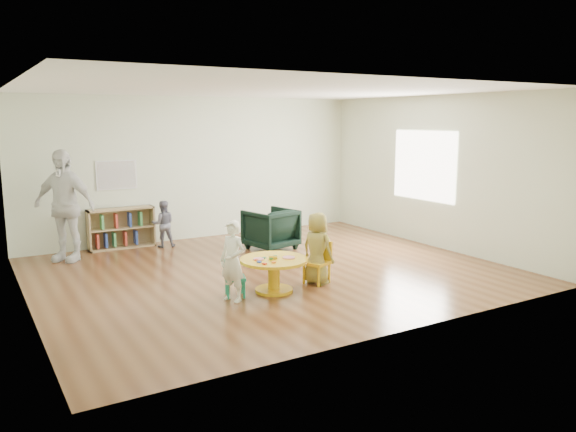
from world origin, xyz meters
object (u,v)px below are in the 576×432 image
object	(u,v)px
bookshelf	(120,228)
child_right	(317,248)
activity_table	(274,269)
adult_caretaker	(64,206)
armchair	(271,229)
toddler	(163,224)
kid_chair_left	(232,277)
kid_chair_right	(318,261)
child_left	(233,261)

from	to	relation	value
bookshelf	child_right	size ratio (longest dim) A/B	1.14
activity_table	adult_caretaker	distance (m)	4.00
bookshelf	armchair	world-z (taller)	bookshelf
toddler	kid_chair_left	bearing A→B (deg)	101.32
bookshelf	armchair	distance (m)	2.80
kid_chair_right	adult_caretaker	xyz separation A→B (m)	(-2.94, 3.26, 0.61)
kid_chair_left	child_right	xyz separation A→B (m)	(1.32, -0.08, 0.25)
bookshelf	armchair	bearing A→B (deg)	-32.71
bookshelf	adult_caretaker	distance (m)	1.28
bookshelf	adult_caretaker	xyz separation A→B (m)	(-1.03, -0.51, 0.58)
child_right	toddler	distance (m)	3.64
kid_chair_left	adult_caretaker	xyz separation A→B (m)	(-1.57, 3.22, 0.67)
kid_chair_left	child_left	bearing A→B (deg)	-2.47
kid_chair_left	child_right	bearing A→B (deg)	105.42
child_right	toddler	bearing A→B (deg)	-0.52
bookshelf	child_left	size ratio (longest dim) A/B	1.12
kid_chair_right	child_right	xyz separation A→B (m)	(-0.05, -0.04, 0.19)
activity_table	child_left	distance (m)	0.69
bookshelf	toddler	distance (m)	0.79
kid_chair_right	activity_table	bearing A→B (deg)	72.35
kid_chair_right	bookshelf	distance (m)	4.22
kid_chair_left	kid_chair_right	size ratio (longest dim) A/B	0.82
kid_chair_left	bookshelf	world-z (taller)	bookshelf
bookshelf	toddler	size ratio (longest dim) A/B	1.37
child_left	bookshelf	bearing A→B (deg)	163.81
bookshelf	adult_caretaker	world-z (taller)	adult_caretaker
kid_chair_right	armchair	xyz separation A→B (m)	(0.45, 2.25, 0.04)
activity_table	kid_chair_left	bearing A→B (deg)	171.58
bookshelf	kid_chair_right	bearing A→B (deg)	-63.14
adult_caretaker	toddler	bearing A→B (deg)	49.03
bookshelf	activity_table	bearing A→B (deg)	-73.38
child_right	adult_caretaker	size ratio (longest dim) A/B	0.56
activity_table	child_right	size ratio (longest dim) A/B	0.90
bookshelf	child_left	xyz separation A→B (m)	(0.48, -3.89, 0.17)
toddler	bookshelf	bearing A→B (deg)	-12.00
child_left	adult_caretaker	xyz separation A→B (m)	(-1.51, 3.38, 0.41)
child_right	adult_caretaker	xyz separation A→B (m)	(-2.89, 3.30, 0.42)
child_left	kid_chair_left	bearing A→B (deg)	135.44
toddler	adult_caretaker	bearing A→B (deg)	19.33
activity_table	child_left	world-z (taller)	child_left
activity_table	child_left	bearing A→B (deg)	-173.61
kid_chair_left	armchair	size ratio (longest dim) A/B	0.62
child_left	toddler	size ratio (longest dim) A/B	1.22
child_right	kid_chair_right	bearing A→B (deg)	-71.54
activity_table	armchair	size ratio (longest dim) A/B	1.14
activity_table	adult_caretaker	world-z (taller)	adult_caretaker
activity_table	adult_caretaker	bearing A→B (deg)	123.27
armchair	adult_caretaker	size ratio (longest dim) A/B	0.44
activity_table	adult_caretaker	size ratio (longest dim) A/B	0.50
kid_chair_left	kid_chair_right	distance (m)	1.37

